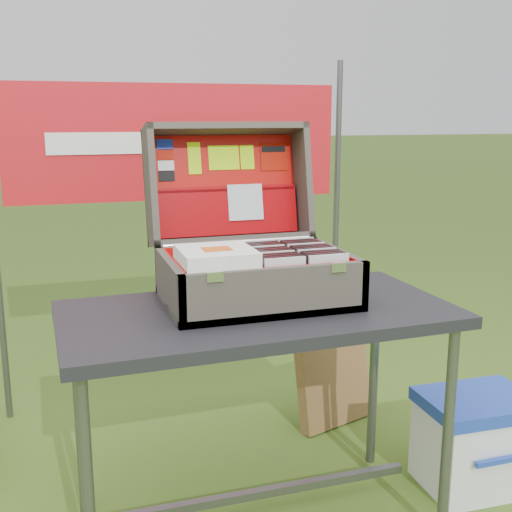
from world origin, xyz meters
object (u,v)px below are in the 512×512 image
object	(u,v)px
cooler	(476,441)
table	(258,420)
suitcase	(251,215)
cardboard_box	(334,381)

from	to	relation	value
cooler	table	bearing A→B (deg)	-179.42
table	suitcase	bearing A→B (deg)	79.89
cooler	cardboard_box	world-z (taller)	cardboard_box
suitcase	cardboard_box	bearing A→B (deg)	41.61
cardboard_box	suitcase	bearing A→B (deg)	-156.36
suitcase	cooler	bearing A→B (deg)	-10.35
table	cardboard_box	distance (m)	0.88
table	cooler	xyz separation A→B (m)	(0.89, -0.02, -0.21)
table	suitcase	xyz separation A→B (m)	(0.02, 0.14, 0.69)
table	suitcase	distance (m)	0.71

